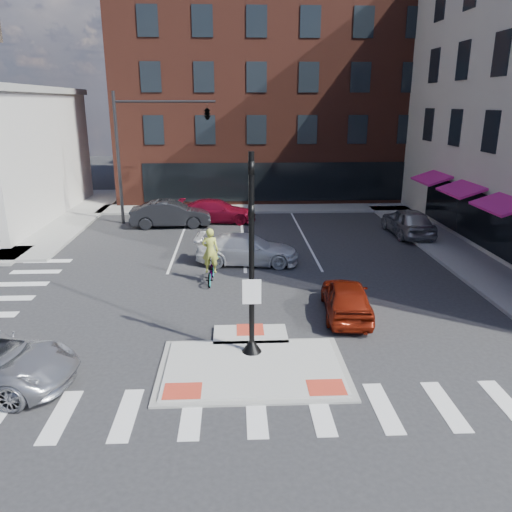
{
  "coord_description": "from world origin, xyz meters",
  "views": [
    {
      "loc": [
        -0.49,
        -13.21,
        7.36
      ],
      "look_at": [
        0.3,
        4.12,
        2.0
      ],
      "focal_mm": 35.0,
      "sensor_mm": 36.0,
      "label": 1
    }
  ],
  "objects_px": {
    "bg_car_silver": "(408,222)",
    "bg_car_red": "(217,211)",
    "red_sedan": "(347,298)",
    "cyclist": "(211,265)",
    "white_pickup": "(247,249)",
    "bg_car_dark": "(171,214)"
  },
  "relations": [
    {
      "from": "bg_car_silver",
      "to": "bg_car_red",
      "type": "distance_m",
      "value": 11.72
    },
    {
      "from": "bg_car_red",
      "to": "red_sedan",
      "type": "bearing_deg",
      "value": -156.21
    },
    {
      "from": "white_pickup",
      "to": "cyclist",
      "type": "xyz_separation_m",
      "value": [
        -1.63,
        -2.56,
        0.1
      ]
    },
    {
      "from": "bg_car_dark",
      "to": "bg_car_red",
      "type": "height_order",
      "value": "bg_car_dark"
    },
    {
      "from": "red_sedan",
      "to": "bg_car_silver",
      "type": "height_order",
      "value": "bg_car_silver"
    },
    {
      "from": "cyclist",
      "to": "red_sedan",
      "type": "bearing_deg",
      "value": 147.7
    },
    {
      "from": "bg_car_silver",
      "to": "white_pickup",
      "type": "bearing_deg",
      "value": 25.47
    },
    {
      "from": "bg_car_red",
      "to": "bg_car_silver",
      "type": "bearing_deg",
      "value": -104.11
    },
    {
      "from": "white_pickup",
      "to": "red_sedan",
      "type": "bearing_deg",
      "value": -145.59
    },
    {
      "from": "white_pickup",
      "to": "cyclist",
      "type": "relative_size",
      "value": 2.03
    },
    {
      "from": "red_sedan",
      "to": "cyclist",
      "type": "relative_size",
      "value": 1.67
    },
    {
      "from": "red_sedan",
      "to": "bg_car_red",
      "type": "distance_m",
      "value": 15.74
    },
    {
      "from": "bg_car_red",
      "to": "cyclist",
      "type": "relative_size",
      "value": 2.08
    },
    {
      "from": "red_sedan",
      "to": "bg_car_red",
      "type": "relative_size",
      "value": 0.8
    },
    {
      "from": "red_sedan",
      "to": "bg_car_dark",
      "type": "xyz_separation_m",
      "value": [
        -7.85,
        13.81,
        0.13
      ]
    },
    {
      "from": "bg_car_silver",
      "to": "cyclist",
      "type": "height_order",
      "value": "cyclist"
    },
    {
      "from": "white_pickup",
      "to": "bg_car_red",
      "type": "relative_size",
      "value": 0.98
    },
    {
      "from": "bg_car_dark",
      "to": "bg_car_silver",
      "type": "height_order",
      "value": "bg_car_dark"
    },
    {
      "from": "white_pickup",
      "to": "bg_car_silver",
      "type": "height_order",
      "value": "bg_car_silver"
    },
    {
      "from": "red_sedan",
      "to": "cyclist",
      "type": "height_order",
      "value": "cyclist"
    },
    {
      "from": "white_pickup",
      "to": "bg_car_dark",
      "type": "relative_size",
      "value": 0.99
    },
    {
      "from": "bg_car_dark",
      "to": "bg_car_red",
      "type": "distance_m",
      "value": 2.99
    }
  ]
}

